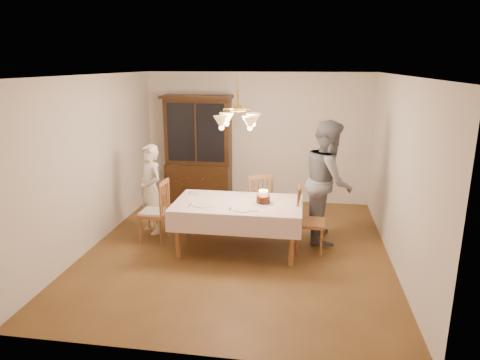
% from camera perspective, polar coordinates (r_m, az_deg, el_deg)
% --- Properties ---
extents(ground, '(5.00, 5.00, 0.00)m').
position_cam_1_polar(ground, '(6.65, -0.26, -9.22)').
color(ground, '#573718').
rests_on(ground, ground).
extents(room_shell, '(5.00, 5.00, 5.00)m').
position_cam_1_polar(room_shell, '(6.16, -0.28, 4.28)').
color(room_shell, white).
rests_on(room_shell, ground).
extents(dining_table, '(1.90, 1.10, 0.76)m').
position_cam_1_polar(dining_table, '(6.40, -0.27, -3.64)').
color(dining_table, brown).
rests_on(dining_table, ground).
extents(china_hutch, '(1.38, 0.54, 2.16)m').
position_cam_1_polar(china_hutch, '(8.67, -5.57, 3.80)').
color(china_hutch, black).
rests_on(china_hutch, ground).
extents(chair_far_side, '(0.57, 0.56, 1.00)m').
position_cam_1_polar(chair_far_side, '(7.28, 2.34, -3.26)').
color(chair_far_side, brown).
rests_on(chair_far_side, ground).
extents(chair_left_end, '(0.43, 0.45, 1.00)m').
position_cam_1_polar(chair_left_end, '(6.96, -11.33, -4.35)').
color(chair_left_end, brown).
rests_on(chair_left_end, ground).
extents(chair_right_end, '(0.45, 0.46, 1.00)m').
position_cam_1_polar(chair_right_end, '(6.53, 9.29, -5.69)').
color(chair_right_end, brown).
rests_on(chair_right_end, ground).
extents(elderly_woman, '(0.64, 0.63, 1.49)m').
position_cam_1_polar(elderly_woman, '(7.22, -11.80, -1.21)').
color(elderly_woman, '#F1E4CC').
rests_on(elderly_woman, ground).
extents(adult_in_grey, '(0.75, 0.95, 1.93)m').
position_cam_1_polar(adult_in_grey, '(6.88, 11.65, -0.14)').
color(adult_in_grey, slate).
rests_on(adult_in_grey, ground).
extents(birthday_cake, '(0.30, 0.30, 0.21)m').
position_cam_1_polar(birthday_cake, '(6.31, 3.11, -2.67)').
color(birthday_cake, white).
rests_on(birthday_cake, dining_table).
extents(place_setting_near_left, '(0.38, 0.23, 0.02)m').
position_cam_1_polar(place_setting_near_left, '(6.24, -5.14, -3.38)').
color(place_setting_near_left, white).
rests_on(place_setting_near_left, dining_table).
extents(place_setting_near_right, '(0.42, 0.27, 0.02)m').
position_cam_1_polar(place_setting_near_right, '(6.06, 0.49, -3.92)').
color(place_setting_near_right, white).
rests_on(place_setting_near_right, dining_table).
extents(place_setting_far_left, '(0.38, 0.23, 0.02)m').
position_cam_1_polar(place_setting_far_left, '(6.82, -5.26, -1.75)').
color(place_setting_far_left, white).
rests_on(place_setting_far_left, dining_table).
extents(chandelier, '(0.62, 0.62, 0.73)m').
position_cam_1_polar(chandelier, '(6.10, -0.29, 7.93)').
color(chandelier, '#BF8C3F').
rests_on(chandelier, ground).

